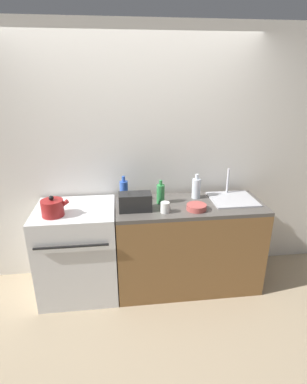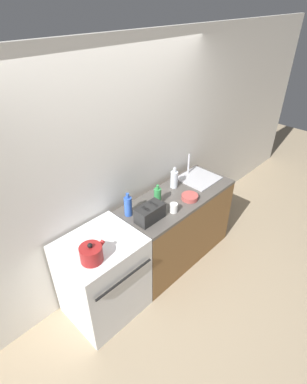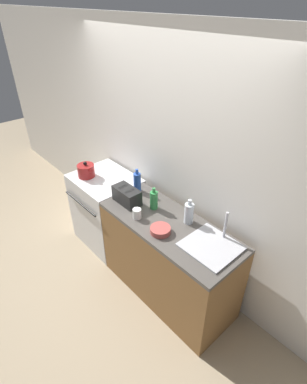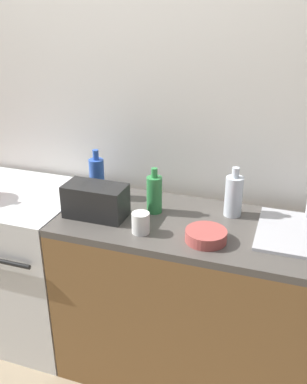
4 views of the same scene
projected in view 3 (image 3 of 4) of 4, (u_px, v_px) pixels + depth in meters
name	position (u px, v px, depth m)	size (l,w,h in m)	color
ground_plane	(117.00, 276.00, 3.47)	(12.00, 12.00, 0.00)	tan
wall_back	(163.00, 157.00, 3.14)	(8.00, 0.05, 2.60)	silver
stove	(107.00, 209.00, 3.76)	(0.76, 0.68, 0.93)	silver
counter_block	(168.00, 259.00, 3.06)	(1.46, 0.60, 0.93)	brown
kettle	(86.00, 171.00, 3.49)	(0.25, 0.20, 0.19)	maroon
toaster	(127.00, 196.00, 3.05)	(0.30, 0.16, 0.17)	black
sink_tray	(212.00, 245.00, 2.54)	(0.44, 0.42, 0.28)	#B7B7BC
bottle_blue	(137.00, 182.00, 3.21)	(0.08, 0.08, 0.27)	#2D56B7
bottle_clear	(189.00, 213.00, 2.76)	(0.09, 0.09, 0.25)	silver
bottle_green	(154.00, 200.00, 2.95)	(0.08, 0.08, 0.24)	#338C47
cup_white	(137.00, 214.00, 2.85)	(0.08, 0.08, 0.10)	white
bowl	(160.00, 230.00, 2.69)	(0.19, 0.19, 0.05)	#B24C47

